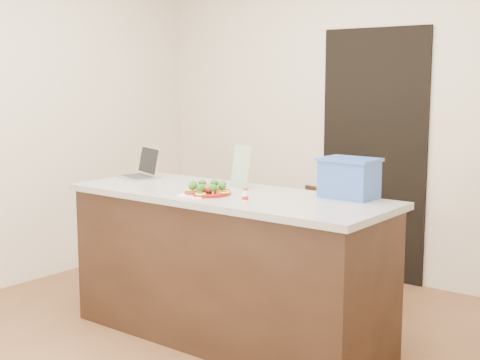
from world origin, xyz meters
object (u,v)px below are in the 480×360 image
Objects in this scene: napkin at (197,195)px; blue_box at (349,178)px; yogurt_bottle at (245,197)px; plate at (208,193)px; island at (228,266)px; laptop at (143,169)px; chair at (316,243)px.

napkin is 0.50× the size of blue_box.
plate is at bearing 168.98° from yogurt_bottle.
plate is 0.84× the size of blue_box.
laptop is at bearing 171.36° from island.
blue_box is (0.39, 0.48, 0.09)m from yogurt_bottle.
napkin is (-0.08, -0.19, 0.46)m from island.
plate is 0.33× the size of chair.
blue_box reaches higher than island.
laptop reaches higher than island.
laptop is (-0.81, 0.25, 0.05)m from plate.
laptop is 1.08× the size of blue_box.
napkin is 0.46× the size of laptop.
island is at bearing 145.93° from yogurt_bottle.
napkin is 0.84m from laptop.
blue_box reaches higher than napkin.
yogurt_bottle reaches higher than napkin.
chair is at bearing 76.19° from island.
island is 2.41× the size of chair.
yogurt_bottle is 0.09× the size of chair.
laptop reaches higher than napkin.
plate reaches higher than chair.
blue_box is 0.39× the size of chair.
chair is at bearing 74.22° from napkin.
blue_box is at bearing -22.65° from chair.
chair is (0.26, 0.93, -0.44)m from napkin.
plate is at bearing -148.72° from blue_box.
plate reaches higher than napkin.
laptop reaches higher than yogurt_bottle.
chair is at bearing 50.72° from laptop.
blue_box is (0.75, 0.48, 0.11)m from napkin.
napkin is (-0.03, -0.07, -0.01)m from plate.
blue_box is at bearing 29.88° from plate.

